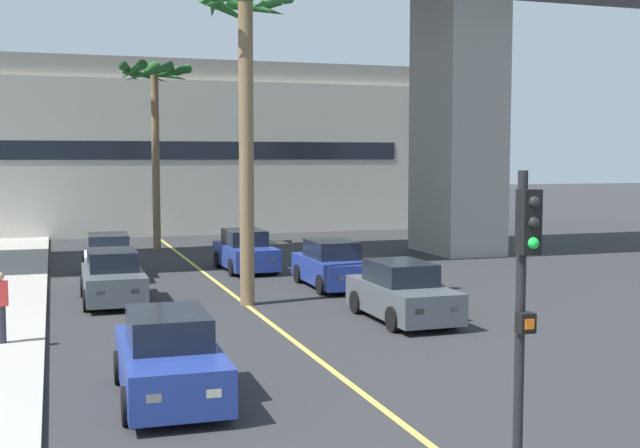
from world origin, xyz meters
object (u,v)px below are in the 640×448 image
car_queue_fourth (113,278)px  traffic_light_median_near (524,296)px  car_queue_sixth (402,293)px  car_queue_third (169,359)px  car_queue_second (333,266)px  pedestrian_mid_block (0,306)px  car_queue_fifth (245,252)px  palm_tree_near_median (154,95)px  car_queue_front (109,258)px  palm_tree_mid_median (246,65)px

car_queue_fourth → traffic_light_median_near: (3.63, -16.62, 1.99)m
car_queue_sixth → traffic_light_median_near: 12.15m
car_queue_fourth → car_queue_sixth: 8.81m
car_queue_fourth → car_queue_third: bearing=-88.5°
car_queue_third → car_queue_sixth: (6.87, 5.20, 0.00)m
car_queue_second → pedestrian_mid_block: (-10.02, -6.04, 0.28)m
car_queue_second → pedestrian_mid_block: size_ratio=2.54×
traffic_light_median_near → car_queue_second: bearing=78.4°
car_queue_second → car_queue_fifth: size_ratio=1.00×
car_queue_third → palm_tree_near_median: size_ratio=0.47×
car_queue_fifth → car_queue_front: bearing=-177.6°
traffic_light_median_near → pedestrian_mid_block: bearing=120.0°
car_queue_second → car_queue_fifth: (-1.87, 4.85, 0.00)m
car_queue_second → car_queue_fourth: bearing=-175.0°
traffic_light_median_near → palm_tree_near_median: size_ratio=0.48×
car_queue_front → pedestrian_mid_block: size_ratio=2.56×
car_queue_third → traffic_light_median_near: 7.38m
pedestrian_mid_block → car_queue_sixth: bearing=1.5°
car_queue_sixth → palm_tree_near_median: size_ratio=0.47×
car_queue_fifth → palm_tree_near_median: palm_tree_near_median is taller
car_queue_fifth → car_queue_second: bearing=-68.9°
car_queue_front → car_queue_third: size_ratio=1.00×
car_queue_third → car_queue_fifth: size_ratio=1.00×
car_queue_front → pedestrian_mid_block: (-3.05, -10.68, 0.28)m
car_queue_second → palm_tree_near_median: (-4.24, 13.17, 6.49)m
car_queue_fourth → palm_tree_near_median: size_ratio=0.47×
car_queue_front → car_queue_sixth: 12.52m
palm_tree_mid_median → pedestrian_mid_block: size_ratio=5.74×
car_queue_third → pedestrian_mid_block: 5.85m
car_queue_third → palm_tree_mid_median: size_ratio=0.45×
palm_tree_near_median → car_queue_fourth: bearing=-102.0°
car_queue_fourth → car_queue_fifth: same height
traffic_light_median_near → pedestrian_mid_block: (-6.47, 11.21, -1.72)m
palm_tree_mid_median → palm_tree_near_median: bearing=93.0°
car_queue_fourth → car_queue_front: bearing=87.7°
car_queue_sixth → car_queue_front: bearing=123.6°
traffic_light_median_near → pedestrian_mid_block: traffic_light_median_near is taller
traffic_light_median_near → palm_tree_near_median: (-0.70, 30.42, 4.50)m
car_queue_third → car_queue_sixth: bearing=37.1°
palm_tree_near_median → traffic_light_median_near: bearing=-88.7°
palm_tree_near_median → palm_tree_mid_median: 15.47m
car_queue_second → palm_tree_mid_median: size_ratio=0.44×
car_queue_front → car_queue_third: bearing=-89.8°
car_queue_third → car_queue_sixth: same height
car_queue_fourth → pedestrian_mid_block: bearing=-117.7°
car_queue_second → palm_tree_mid_median: palm_tree_mid_median is taller
car_queue_fifth → traffic_light_median_near: 22.25m
car_queue_second → car_queue_sixth: same height
palm_tree_near_median → car_queue_third: bearing=-96.3°
car_queue_third → palm_tree_near_median: palm_tree_near_median is taller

